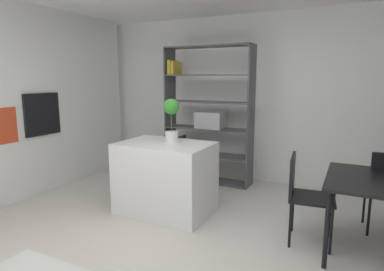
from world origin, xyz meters
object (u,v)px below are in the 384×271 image
object	(u,v)px
kitchen_island	(165,178)
potted_plant_on_island	(171,116)
built_in_oven	(42,114)
open_bookshelf	(205,118)
dining_chair_island_side	(303,190)

from	to	relation	value
kitchen_island	potted_plant_on_island	bearing A→B (deg)	80.73
built_in_oven	open_bookshelf	distance (m)	2.45
kitchen_island	dining_chair_island_side	xyz separation A→B (m)	(1.65, -0.01, 0.11)
potted_plant_on_island	dining_chair_island_side	distance (m)	1.76
built_in_oven	open_bookshelf	bearing A→B (deg)	40.53
kitchen_island	open_bookshelf	world-z (taller)	open_bookshelf
built_in_oven	dining_chair_island_side	bearing A→B (deg)	2.38
open_bookshelf	dining_chair_island_side	world-z (taller)	open_bookshelf
potted_plant_on_island	kitchen_island	bearing A→B (deg)	-99.27
built_in_oven	open_bookshelf	size ratio (longest dim) A/B	0.28
potted_plant_on_island	dining_chair_island_side	size ratio (longest dim) A/B	0.60
potted_plant_on_island	open_bookshelf	distance (m)	1.32
built_in_oven	potted_plant_on_island	distance (m)	2.01
open_bookshelf	built_in_oven	bearing A→B (deg)	-139.47
built_in_oven	dining_chair_island_side	distance (m)	3.67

